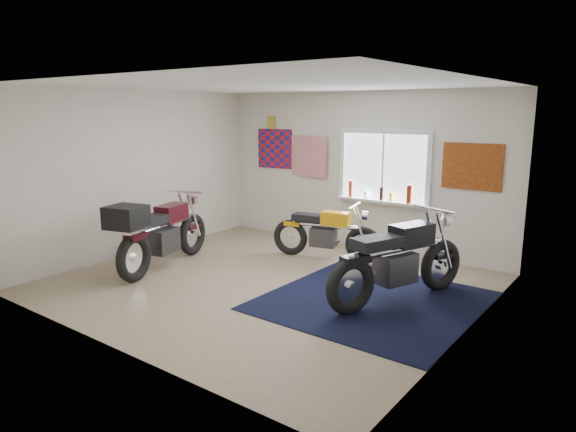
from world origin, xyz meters
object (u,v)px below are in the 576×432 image
Objects in this scene: navy_rug at (373,301)px; yellow_triumph at (326,234)px; maroon_tourer at (158,233)px; black_chrome_bike at (398,263)px.

yellow_triumph is (-1.52, 1.24, 0.41)m from navy_rug.
yellow_triumph is 0.84× the size of maroon_tourer.
navy_rug is 1.41× the size of yellow_triumph.
black_chrome_bike reaches higher than navy_rug.
maroon_tourer is (-3.45, -0.96, 0.08)m from black_chrome_bike.
navy_rug is 0.59m from black_chrome_bike.
maroon_tourer is at bearing -143.07° from yellow_triumph.
black_chrome_bike is 0.99× the size of maroon_tourer.
black_chrome_bike reaches higher than maroon_tourer.
black_chrome_bike is at bearing -89.14° from maroon_tourer.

